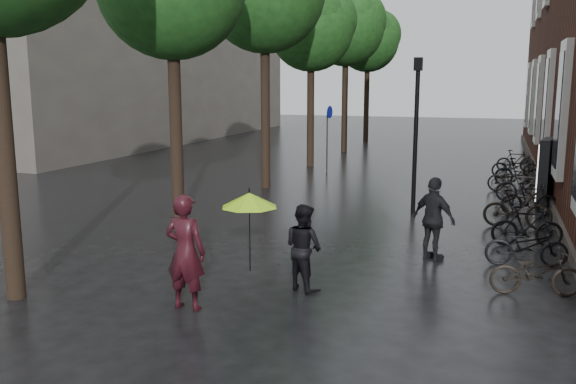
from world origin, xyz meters
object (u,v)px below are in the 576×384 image
at_px(person_burgundy, 185,252).
at_px(person_black, 304,247).
at_px(ad_lightbox, 545,173).
at_px(lamp_post, 416,121).
at_px(pedestrian_walking, 434,219).
at_px(parked_bicycles, 520,192).

relative_size(person_burgundy, person_black, 1.23).
bearing_deg(ad_lightbox, lamp_post, -137.03).
relative_size(ad_lightbox, lamp_post, 0.47).
bearing_deg(lamp_post, person_black, -98.29).
relative_size(pedestrian_walking, parked_bicycles, 0.11).
xyz_separation_m(pedestrian_walking, ad_lightbox, (2.60, 6.77, 0.15)).
relative_size(person_black, ad_lightbox, 0.77).
bearing_deg(person_burgundy, ad_lightbox, -117.61).
bearing_deg(person_black, pedestrian_walking, -98.00).
xyz_separation_m(person_black, lamp_post, (1.04, 7.16, 1.87)).
distance_m(person_black, ad_lightbox, 10.54).
xyz_separation_m(person_burgundy, lamp_post, (2.60, 8.70, 1.69)).
height_order(person_black, pedestrian_walking, pedestrian_walking).
relative_size(person_black, parked_bicycles, 0.10).
distance_m(person_black, lamp_post, 7.48).
bearing_deg(person_black, lamp_post, -69.20).
bearing_deg(parked_bicycles, ad_lightbox, 23.42).
bearing_deg(person_burgundy, person_black, -133.62).
height_order(person_burgundy, parked_bicycles, person_burgundy).
height_order(person_burgundy, pedestrian_walking, person_burgundy).
distance_m(pedestrian_walking, parked_bicycles, 6.77).
height_order(person_burgundy, lamp_post, lamp_post).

